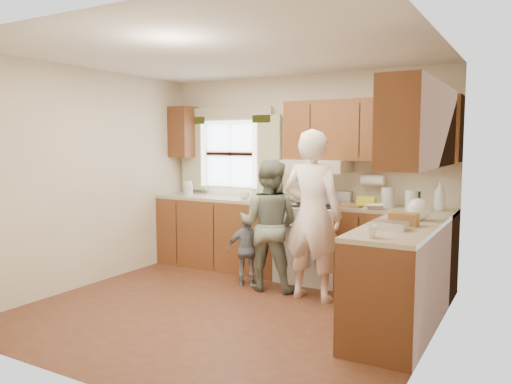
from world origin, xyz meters
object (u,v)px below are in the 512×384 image
Objects in this scene: woman_left at (312,215)px; child at (247,250)px; woman_right at (269,225)px; stove at (313,242)px.

woman_left is 2.15× the size of child.
woman_left is 1.22× the size of woman_right.
stove is at bearing -126.38° from woman_right.
stove is 0.73× the size of woman_right.
woman_right is at bearing -116.29° from stove.
stove is 0.60× the size of woman_left.
woman_left is 0.98m from child.
woman_right is at bearing 150.43° from child.
woman_left reaches higher than woman_right.
woman_right is at bearing -8.20° from woman_left.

